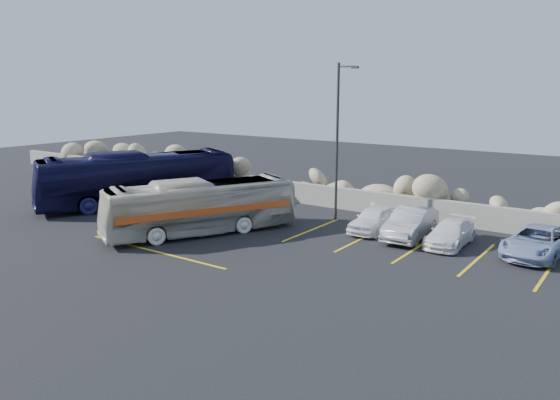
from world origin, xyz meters
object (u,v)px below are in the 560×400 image
Objects in this scene: vintage_bus at (201,207)px; tour_coach at (137,179)px; car_d at (538,242)px; lamppost at (338,138)px; car_a at (374,219)px; car_c at (450,233)px; car_b at (410,223)px.

vintage_bus is 0.81× the size of tour_coach.
vintage_bus is 2.08× the size of car_d.
lamppost is 2.24× the size of car_a.
car_c is at bearing 52.27° from vintage_bus.
car_a is (6.58, 5.02, -0.67)m from vintage_bus.
car_a is at bearing 173.65° from car_b.
car_a is (2.64, -0.99, -3.69)m from lamppost.
car_c is at bearing -10.18° from lamppost.
vintage_bus is 7.65m from tour_coach.
lamppost is 0.87× the size of vintage_bus.
car_b is (4.48, -1.07, -3.61)m from lamppost.
car_d reaches higher than car_a.
tour_coach reaches higher than car_b.
car_c is (10.30, 4.87, -0.75)m from vintage_bus.
car_b reaches higher than car_c.
car_c is (1.87, -0.07, -0.16)m from car_b.
car_d is (9.79, -0.64, -3.68)m from lamppost.
car_b is 5.33m from car_d.
car_a is at bearing 37.58° from tour_coach.
tour_coach is 2.70× the size of car_b.
vintage_bus reaches higher than car_c.
car_a is (13.84, 2.62, -0.96)m from tour_coach.
car_a is at bearing 177.00° from car_c.
vintage_bus is at bearing -155.38° from car_c.
tour_coach is at bearing -168.85° from car_a.
lamppost is 12.08m from tour_coach.
car_a is 7.17m from car_d.
lamppost reaches higher than car_a.
car_c is (3.72, -0.15, -0.08)m from car_a.
car_b is at bearing -13.46° from lamppost.
tour_coach is at bearing -171.32° from vintage_bus.
car_d is (21.00, 2.97, -0.96)m from tour_coach.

